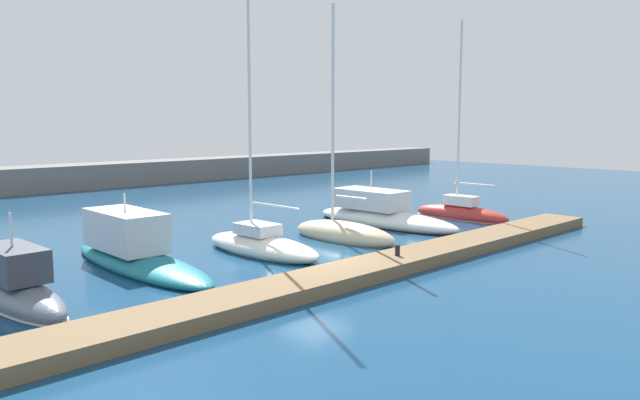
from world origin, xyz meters
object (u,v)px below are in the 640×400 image
object	(u,v)px
sailboat_ivory_fourth	(261,244)
dock_bollard	(397,250)
motorboat_slate_second	(14,287)
sailboat_red_seventh	(461,212)
motorboat_teal_third	(134,250)
motorboat_white_sixth	(381,215)
sailboat_sand_fifth	(343,233)

from	to	relation	value
sailboat_ivory_fourth	dock_bollard	xyz separation A→B (m)	(2.30, -5.80, 0.26)
motorboat_slate_second	sailboat_red_seventh	bearing A→B (deg)	-93.72
motorboat_teal_third	motorboat_white_sixth	world-z (taller)	motorboat_white_sixth
motorboat_white_sixth	sailboat_red_seventh	size ratio (longest dim) A/B	0.81
motorboat_teal_third	motorboat_white_sixth	xyz separation A→B (m)	(14.78, -0.50, -0.11)
sailboat_ivory_fourth	motorboat_white_sixth	distance (m)	9.74
motorboat_slate_second	motorboat_teal_third	distance (m)	5.54
motorboat_teal_third	sailboat_ivory_fourth	distance (m)	5.43
motorboat_teal_third	sailboat_red_seventh	distance (m)	19.88
motorboat_slate_second	dock_bollard	distance (m)	13.76
sailboat_ivory_fourth	sailboat_sand_fifth	xyz separation A→B (m)	(4.91, -0.32, -0.09)
sailboat_red_seventh	dock_bollard	xyz separation A→B (m)	(-12.29, -5.04, 0.29)
motorboat_slate_second	sailboat_red_seventh	size ratio (longest dim) A/B	0.58
sailboat_ivory_fourth	sailboat_sand_fifth	size ratio (longest dim) A/B	1.24
dock_bollard	motorboat_white_sixth	bearing A→B (deg)	43.89
motorboat_slate_second	sailboat_sand_fifth	bearing A→B (deg)	-92.83
motorboat_teal_third	motorboat_white_sixth	size ratio (longest dim) A/B	1.04
motorboat_teal_third	sailboat_ivory_fourth	xyz separation A→B (m)	(5.12, -1.77, -0.21)
motorboat_white_sixth	sailboat_red_seventh	world-z (taller)	sailboat_red_seventh
sailboat_red_seventh	dock_bollard	size ratio (longest dim) A/B	27.11
motorboat_slate_second	motorboat_teal_third	size ratio (longest dim) A/B	0.69
motorboat_teal_third	sailboat_sand_fifth	world-z (taller)	sailboat_sand_fifth
sailboat_ivory_fourth	sailboat_sand_fifth	distance (m)	4.92
motorboat_white_sixth	motorboat_teal_third	bearing A→B (deg)	86.92
sailboat_ivory_fourth	sailboat_red_seventh	xyz separation A→B (m)	(14.59, -0.76, -0.04)
sailboat_sand_fifth	motorboat_white_sixth	distance (m)	5.02
motorboat_slate_second	sailboat_sand_fifth	size ratio (longest dim) A/B	0.59
sailboat_sand_fifth	dock_bollard	world-z (taller)	sailboat_sand_fifth
sailboat_sand_fifth	sailboat_red_seventh	bearing A→B (deg)	-96.18
sailboat_ivory_fourth	sailboat_red_seventh	world-z (taller)	sailboat_ivory_fourth
sailboat_sand_fifth	dock_bollard	xyz separation A→B (m)	(-2.60, -5.48, 0.35)
dock_bollard	sailboat_red_seventh	bearing A→B (deg)	22.30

